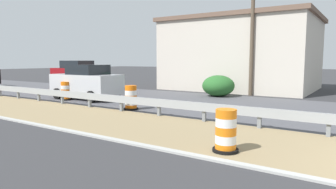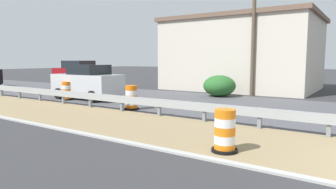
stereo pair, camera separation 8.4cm
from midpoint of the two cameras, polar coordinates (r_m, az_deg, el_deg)
traffic_barrel_nearest at (r=7.67m, az=10.97°, el=-7.10°), size 0.65×0.65×1.07m
traffic_barrel_close at (r=14.00m, az=-6.75°, el=-0.78°), size 0.68×0.68×1.12m
traffic_barrel_mid at (r=18.22m, az=-18.41°, el=0.51°), size 0.66×0.66×1.06m
car_trailing_near_lane at (r=23.73m, az=-16.15°, el=3.45°), size 2.09×4.40×2.24m
car_lead_far_lane at (r=18.29m, az=-14.80°, el=2.31°), size 2.13×4.31×2.01m
roadside_shop_near at (r=24.95m, az=14.12°, el=7.43°), size 8.76×11.11×5.51m
utility_pole_near at (r=20.27m, az=16.01°, el=13.53°), size 0.24×1.80×9.36m
bush_roadside at (r=19.30m, az=9.80°, el=1.63°), size 2.03×2.03×1.33m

